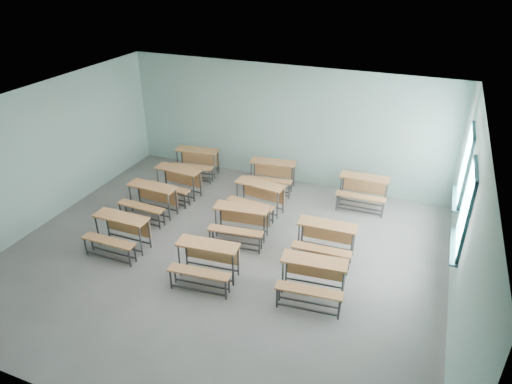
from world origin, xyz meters
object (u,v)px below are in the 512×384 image
desk_unit_r2c0 (176,179)px  desk_unit_r3c1 (272,172)px  desk_unit_r1c2 (326,237)px  desk_unit_r1c0 (150,197)px  desk_unit_r0c1 (206,258)px  desk_unit_r3c2 (363,187)px  desk_unit_r2c1 (258,194)px  desk_unit_r1c1 (240,219)px  desk_unit_r0c2 (313,274)px  desk_unit_r3c0 (196,159)px  desk_unit_r0c0 (119,229)px

desk_unit_r2c0 → desk_unit_r3c1: (2.15, 1.34, 0.00)m
desk_unit_r2c0 → desk_unit_r1c2: bearing=-11.5°
desk_unit_r1c0 → desk_unit_r3c1: (2.24, 2.41, 0.00)m
desk_unit_r0c1 → desk_unit_r3c2: same height
desk_unit_r2c0 → desk_unit_r2c1: (2.28, 0.01, 0.00)m
desk_unit_r1c0 → desk_unit_r1c2: (4.35, -0.11, 0.00)m
desk_unit_r1c0 → desk_unit_r3c2: 5.26m
desk_unit_r1c1 → desk_unit_r3c2: (2.25, 2.55, 0.00)m
desk_unit_r0c2 → desk_unit_r0c1: bearing=-178.3°
desk_unit_r2c0 → desk_unit_r3c1: bearing=36.0°
desk_unit_r0c2 → desk_unit_r3c0: same height
desk_unit_r0c0 → desk_unit_r2c1: 3.34m
desk_unit_r0c1 → desk_unit_r2c0: 3.59m
desk_unit_r0c1 → desk_unit_r2c0: bearing=124.2°
desk_unit_r1c1 → desk_unit_r2c1: 1.22m
desk_unit_r0c1 → desk_unit_r1c2: 2.51m
desk_unit_r0c0 → desk_unit_r0c2: size_ratio=0.94×
desk_unit_r3c2 → desk_unit_r1c0: bearing=-154.2°
desk_unit_r0c0 → desk_unit_r1c0: size_ratio=0.98×
desk_unit_r2c0 → desk_unit_r3c0: size_ratio=0.97×
desk_unit_r0c2 → desk_unit_r2c1: size_ratio=0.99×
desk_unit_r1c1 → desk_unit_r1c2: (1.92, 0.02, 0.00)m
desk_unit_r0c0 → desk_unit_r2c0: same height
desk_unit_r1c0 → desk_unit_r1c2: bearing=0.8°
desk_unit_r0c0 → desk_unit_r1c2: size_ratio=0.97×
desk_unit_r0c0 → desk_unit_r2c1: size_ratio=0.94×
desk_unit_r2c0 → desk_unit_r2c1: 2.28m
desk_unit_r0c2 → desk_unit_r1c2: same height
desk_unit_r1c1 → desk_unit_r0c0: bearing=-156.5°
desk_unit_r0c1 → desk_unit_r0c2: size_ratio=1.00×
desk_unit_r1c0 → desk_unit_r3c1: size_ratio=0.95×
desk_unit_r1c0 → desk_unit_r3c1: bearing=49.4°
desk_unit_r0c0 → desk_unit_r2c0: (-0.11, 2.53, 0.00)m
desk_unit_r1c2 → desk_unit_r3c1: 3.29m
desk_unit_r2c0 → desk_unit_r3c2: same height
desk_unit_r2c0 → desk_unit_r0c2: bearing=-25.7°
desk_unit_r1c2 → desk_unit_r3c2: 2.54m
desk_unit_r0c2 → desk_unit_r1c2: size_ratio=1.03×
desk_unit_r1c1 → desk_unit_r2c1: (-0.07, 1.22, 0.00)m
desk_unit_r1c0 → desk_unit_r3c0: (-0.04, 2.39, 0.00)m
desk_unit_r0c0 → desk_unit_r0c2: 4.25m
desk_unit_r1c0 → desk_unit_r1c2: size_ratio=1.00×
desk_unit_r0c0 → desk_unit_r1c0: bearing=97.9°
desk_unit_r1c0 → desk_unit_r0c2: bearing=-15.4°
desk_unit_r0c2 → desk_unit_r1c1: 2.38m
desk_unit_r1c1 → desk_unit_r2c0: (-2.34, 1.21, 0.00)m
desk_unit_r3c0 → desk_unit_r1c1: bearing=-53.4°
desk_unit_r0c1 → desk_unit_r2c0: (-2.30, 2.75, 0.00)m
desk_unit_r3c0 → desk_unit_r3c1: 2.28m
desk_unit_r0c1 → desk_unit_r3c2: bearing=55.1°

